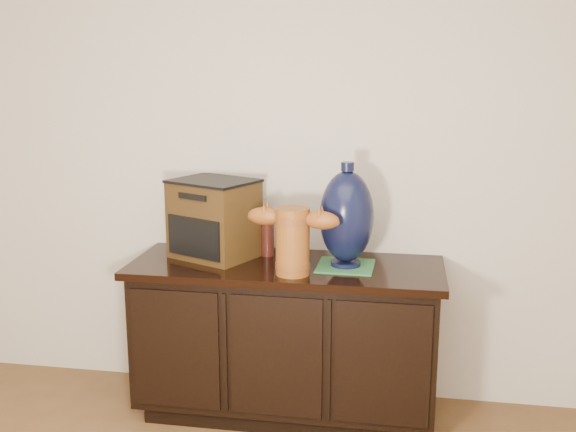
% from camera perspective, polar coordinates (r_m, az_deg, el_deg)
% --- Properties ---
extents(sideboard, '(1.46, 0.56, 0.75)m').
position_cam_1_polar(sideboard, '(3.28, -0.18, -10.27)').
color(sideboard, black).
rests_on(sideboard, ground).
extents(terracotta_vessel, '(0.43, 0.18, 0.30)m').
position_cam_1_polar(terracotta_vessel, '(2.96, 0.40, -1.81)').
color(terracotta_vessel, '#96511B').
rests_on(terracotta_vessel, sideboard).
extents(tv_radio, '(0.47, 0.43, 0.38)m').
position_cam_1_polar(tv_radio, '(3.25, -6.27, -0.22)').
color(tv_radio, '#3C270F').
rests_on(tv_radio, sideboard).
extents(green_mat, '(0.26, 0.26, 0.01)m').
position_cam_1_polar(green_mat, '(3.12, 4.90, -4.24)').
color(green_mat, '#2F6A39').
rests_on(green_mat, sideboard).
extents(lamp_base, '(0.25, 0.25, 0.48)m').
position_cam_1_polar(lamp_base, '(3.06, 4.98, -0.09)').
color(lamp_base, black).
rests_on(lamp_base, green_mat).
extents(spray_can, '(0.07, 0.07, 0.19)m').
position_cam_1_polar(spray_can, '(3.27, -1.75, -1.76)').
color(spray_can, '#56190E').
rests_on(spray_can, sideboard).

